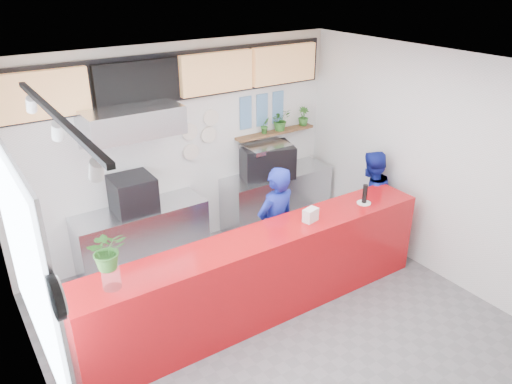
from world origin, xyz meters
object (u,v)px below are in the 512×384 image
staff_center (276,227)px  staff_right (369,201)px  panini_oven (133,194)px  pepper_mill (365,194)px  service_counter (263,275)px  espresso_machine (267,161)px

staff_center → staff_right: (1.67, -0.02, -0.07)m
panini_oven → pepper_mill: bearing=-36.6°
service_counter → panini_oven: (-0.86, 1.80, 0.59)m
pepper_mill → panini_oven: bearing=142.6°
espresso_machine → staff_center: 1.56m
panini_oven → service_counter: bearing=-63.5°
staff_center → pepper_mill: size_ratio=6.68×
panini_oven → pepper_mill: (2.41, -1.85, 0.10)m
staff_right → espresso_machine: bearing=-58.1°
espresso_machine → pepper_mill: espresso_machine is taller
staff_center → pepper_mill: bearing=145.8°
staff_right → pepper_mill: (-0.66, -0.51, 0.48)m
panini_oven → staff_center: (1.40, -1.31, -0.32)m
service_counter → staff_right: 2.26m
pepper_mill → staff_right: bearing=37.9°
espresso_machine → pepper_mill: 1.86m
panini_oven → staff_center: bearing=-42.4°
service_counter → staff_right: (2.21, 0.47, 0.21)m
service_counter → espresso_machine: (1.30, 1.80, 0.60)m
espresso_machine → staff_right: size_ratio=0.51×
service_counter → pepper_mill: pepper_mill is taller
staff_center → pepper_mill: staff_center is taller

